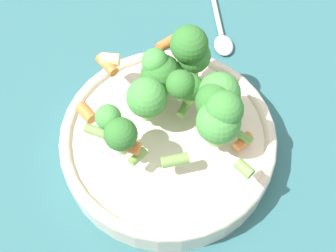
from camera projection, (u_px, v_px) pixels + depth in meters
The scene contains 4 objects.
ground_plane at pixel (168, 150), 0.56m from camera, with size 3.00×3.00×0.00m, color #2D6066.
bowl at pixel (168, 141), 0.54m from camera, with size 0.25×0.25×0.04m.
pasta_salad at pixel (185, 92), 0.50m from camera, with size 0.22×0.17×0.09m.
spoon at pixel (220, 28), 0.66m from camera, with size 0.13×0.13×0.01m.
Camera 1 is at (0.16, -0.20, 0.50)m, focal length 50.00 mm.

